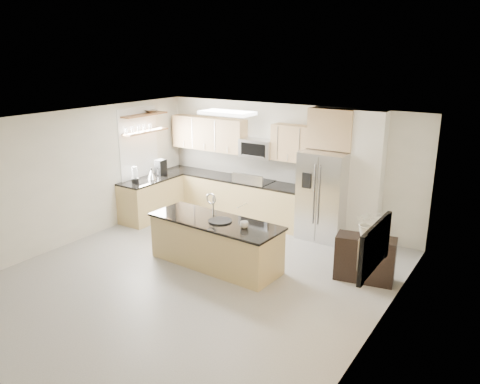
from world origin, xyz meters
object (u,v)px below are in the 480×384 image
Objects in this scene: bowl at (151,111)px; cup at (244,225)px; range at (254,201)px; microwave at (258,148)px; island at (215,242)px; flower_vase at (369,216)px; blender at (135,176)px; refrigerator at (324,195)px; coffee_maker at (161,168)px; television at (366,245)px; platter at (220,221)px; credenza at (365,259)px; kettle at (151,174)px.

cup is at bearing -24.56° from bowl.
range is 1.50× the size of microwave.
island is 2.65m from flower_vase.
island is at bearing -15.89° from blender.
island is at bearing -76.11° from microwave.
refrigerator is 2.52m from island.
microwave is 2.13× the size of coffee_maker.
cup is at bearing 70.80° from television.
flower_vase is (1.77, 0.96, 0.21)m from cup.
microwave reaches higher than blender.
platter is at bearing -0.36° from island.
platter is (-2.29, -0.87, 0.47)m from credenza.
island is 2.95m from kettle.
television reaches higher than range.
bowl is at bearing 173.18° from flower_vase.
television is (3.51, -3.24, -0.28)m from microwave.
credenza is 0.88× the size of television.
microwave is at bearing 141.89° from credenza.
kettle is at bearing 157.91° from island.
island is at bearing -24.82° from kettle.
coffee_maker is (-0.07, 0.38, 0.06)m from kettle.
kettle is at bearing 176.70° from flower_vase.
island is 3.79m from bowl.
television reaches higher than platter.
flower_vase is (2.99, -1.49, -0.53)m from microwave.
refrigerator is 4.35× the size of platter.
island reaches higher than credenza.
microwave is 2.01× the size of bowl.
television reaches higher than credenza.
cup is 3.69m from coffee_maker.
television reaches higher than island.
television is (5.61, -2.42, 0.26)m from coffee_maker.
cup is (1.22, -2.32, 0.42)m from range.
bowl is at bearing -164.82° from coffee_maker.
refrigerator reaches higher than credenza.
island is 3.17m from television.
microwave is 5.35× the size of cup.
range is at bearing 178.40° from refrigerator.
platter is (0.11, -0.01, 0.43)m from island.
cup is at bearing -13.57° from blender.
bowl reaches higher than range.
bowl is (-0.16, -0.04, 1.29)m from coffee_maker.
credenza is at bearing -8.12° from coffee_maker.
bowl is 0.55× the size of flower_vase.
television is at bearing -15.92° from blender.
television is (2.80, -0.83, 0.50)m from platter.
refrigerator is 4.02m from blender.
flower_vase is (-0.01, 0.06, 0.72)m from credenza.
kettle is at bearing -152.02° from range.
cup is 3.48m from kettle.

